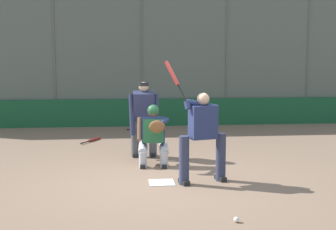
# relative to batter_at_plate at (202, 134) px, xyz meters

# --- Properties ---
(ground_plane) EXTENTS (160.00, 160.00, 0.00)m
(ground_plane) POSITION_rel_batter_at_plate_xyz_m (0.69, -0.03, -0.84)
(ground_plane) COLOR #7A604C
(home_plate_marker) EXTENTS (0.43, 0.43, 0.01)m
(home_plate_marker) POSITION_rel_batter_at_plate_xyz_m (0.69, -0.03, -0.84)
(home_plate_marker) COLOR white
(home_plate_marker) RESTS_ON ground_plane
(backstop_fence) EXTENTS (16.14, 0.08, 4.75)m
(backstop_fence) POSITION_rel_batter_at_plate_xyz_m (0.69, -6.89, 1.62)
(backstop_fence) COLOR #515651
(backstop_fence) RESTS_ON ground_plane
(padding_wall) EXTENTS (15.74, 0.18, 0.84)m
(padding_wall) POSITION_rel_batter_at_plate_xyz_m (0.69, -6.79, -0.42)
(padding_wall) COLOR #19512D
(padding_wall) RESTS_ON ground_plane
(bleachers_beyond) EXTENTS (11.24, 3.05, 1.80)m
(bleachers_beyond) POSITION_rel_batter_at_plate_xyz_m (-1.82, -9.75, -0.26)
(bleachers_beyond) COLOR slate
(bleachers_beyond) RESTS_ON ground_plane
(batter_at_plate) EXTENTS (1.07, 0.54, 2.09)m
(batter_at_plate) POSITION_rel_batter_at_plate_xyz_m (0.00, 0.00, 0.00)
(batter_at_plate) COLOR #2D334C
(batter_at_plate) RESTS_ON ground_plane
(catcher_behind_plate) EXTENTS (0.64, 0.77, 1.21)m
(catcher_behind_plate) POSITION_rel_batter_at_plate_xyz_m (0.74, -1.33, -0.21)
(catcher_behind_plate) COLOR #B7B7BC
(catcher_behind_plate) RESTS_ON ground_plane
(umpire_home) EXTENTS (0.66, 0.40, 1.62)m
(umpire_home) POSITION_rel_batter_at_plate_xyz_m (0.88, -2.17, 0.03)
(umpire_home) COLOR #4C4C51
(umpire_home) RESTS_ON ground_plane
(spare_bat_near_backstop) EXTENTS (0.47, 0.80, 0.07)m
(spare_bat_near_backstop) POSITION_rel_batter_at_plate_xyz_m (2.09, -4.21, -0.81)
(spare_bat_near_backstop) COLOR black
(spare_bat_near_backstop) RESTS_ON ground_plane
(spare_bat_by_padding) EXTENTS (0.89, 0.13, 0.07)m
(spare_bat_by_padding) POSITION_rel_batter_at_plate_xyz_m (0.64, -5.89, -0.81)
(spare_bat_by_padding) COLOR black
(spare_bat_by_padding) RESTS_ON ground_plane
(fielding_glove_on_dirt) EXTENTS (0.30, 0.23, 0.11)m
(fielding_glove_on_dirt) POSITION_rel_batter_at_plate_xyz_m (0.43, -5.00, -0.79)
(fielding_glove_on_dirt) COLOR black
(fielding_glove_on_dirt) RESTS_ON ground_plane
(baseball_loose) EXTENTS (0.07, 0.07, 0.07)m
(baseball_loose) POSITION_rel_batter_at_plate_xyz_m (-0.11, 2.00, -0.81)
(baseball_loose) COLOR white
(baseball_loose) RESTS_ON ground_plane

